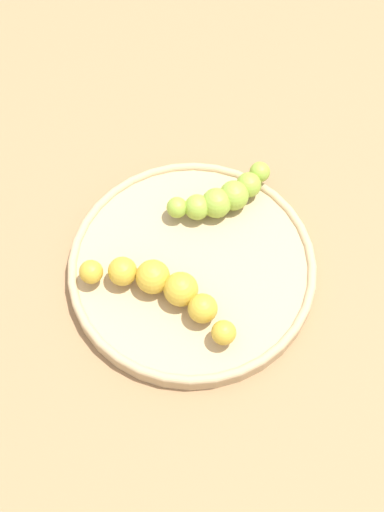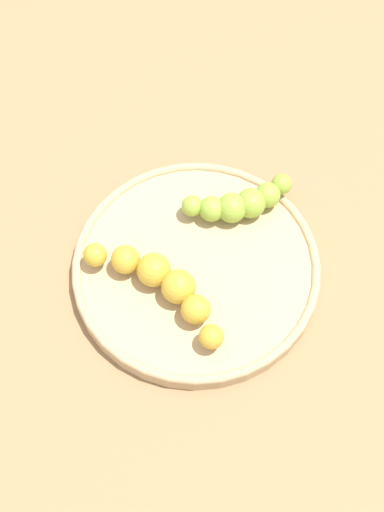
# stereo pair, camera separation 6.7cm
# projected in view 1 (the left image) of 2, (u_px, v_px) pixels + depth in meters

# --- Properties ---
(ground_plane) EXTENTS (2.40, 2.40, 0.00)m
(ground_plane) POSITION_uv_depth(u_px,v_px,m) (192.00, 272.00, 0.78)
(ground_plane) COLOR #936D47
(fruit_bowl) EXTENTS (0.27, 0.27, 0.02)m
(fruit_bowl) POSITION_uv_depth(u_px,v_px,m) (192.00, 267.00, 0.77)
(fruit_bowl) COLOR tan
(fruit_bowl) RESTS_ON ground_plane
(banana_spotted) EXTENTS (0.12, 0.15, 0.04)m
(banana_spotted) POSITION_uv_depth(u_px,v_px,m) (164.00, 288.00, 0.72)
(banana_spotted) COLOR gold
(banana_spotted) RESTS_ON fruit_bowl
(banana_green) EXTENTS (0.06, 0.13, 0.03)m
(banana_green) POSITION_uv_depth(u_px,v_px,m) (223.00, 196.00, 0.78)
(banana_green) COLOR #8CAD38
(banana_green) RESTS_ON fruit_bowl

